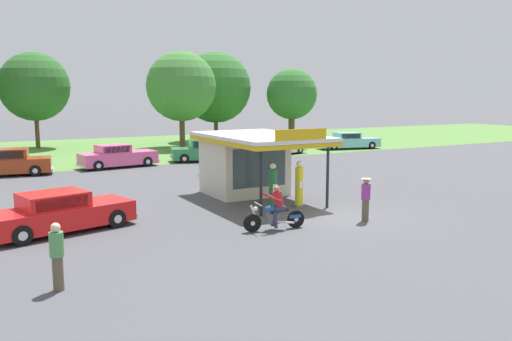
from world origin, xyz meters
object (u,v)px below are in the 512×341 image
Objects in this scene: gas_pump_nearside at (273,189)px; parked_car_back_row_far_right at (348,141)px; bystander_chatting_near_pumps at (204,161)px; parked_car_back_row_centre_right at (3,164)px; bystander_standing_back_lot at (366,198)px; parked_car_back_row_far_left at (276,146)px; motorcycle_with_rider at (275,212)px; parked_car_back_row_right at (118,157)px; bystander_admiring_sedan at (57,255)px; featured_classic_sedan at (60,213)px; parked_car_second_row_spare at (205,151)px; gas_pump_offside at (299,186)px.

parked_car_back_row_far_right is at bearing 44.21° from gas_pump_nearside.
bystander_chatting_near_pumps reaches higher than parked_car_back_row_far_right.
parked_car_back_row_centre_right is (-9.18, 15.61, -0.18)m from gas_pump_nearside.
bystander_standing_back_lot is at bearing -59.26° from parked_car_back_row_centre_right.
gas_pump_nearside is at bearing -97.56° from bystander_chatting_near_pumps.
parked_car_back_row_far_left is at bearing 67.78° from bystander_standing_back_lot.
motorcycle_with_rider reaches higher than parked_car_back_row_right.
bystander_chatting_near_pumps reaches higher than parked_car_back_row_right.
bystander_standing_back_lot reaches higher than parked_car_back_row_far_right.
bystander_standing_back_lot is (-8.26, -20.22, 0.18)m from parked_car_back_row_far_left.
parked_car_back_row_centre_right is 20.73m from bystander_admiring_sedan.
featured_classic_sedan is 11.05m from bystander_standing_back_lot.
parked_car_back_row_far_right is at bearing 23.95° from bystander_chatting_near_pumps.
bystander_standing_back_lot is (10.30, -3.99, 0.23)m from featured_classic_sedan.
bystander_chatting_near_pumps is at bearing -26.59° from parked_car_back_row_centre_right.
parked_car_second_row_spare is 3.40× the size of bystander_chatting_near_pumps.
parked_car_second_row_spare reaches higher than parked_car_back_row_far_left.
featured_classic_sedan is at bearing -86.33° from parked_car_back_row_centre_right.
motorcycle_with_rider is 19.89m from parked_car_back_row_centre_right.
bystander_chatting_near_pumps is (-2.56, -5.78, 0.11)m from parked_car_second_row_spare.
parked_car_back_row_far_left is at bearing 48.50° from bystander_admiring_sedan.
gas_pump_offside is 1.17× the size of bystander_admiring_sedan.
parked_car_back_row_far_right is at bearing 4.72° from parked_car_back_row_centre_right.
parked_car_back_row_far_left reaches higher than parked_car_back_row_right.
parked_car_back_row_right reaches higher than parked_car_back_row_far_right.
gas_pump_nearside reaches higher than bystander_standing_back_lot.
gas_pump_nearside is at bearing 29.26° from bystander_admiring_sedan.
motorcycle_with_rider is at bearing -133.98° from parked_car_back_row_far_right.
bystander_admiring_sedan reaches higher than parked_car_back_row_centre_right.
parked_car_back_row_far_right is at bearing 7.02° from parked_car_back_row_far_left.
bystander_standing_back_lot is 0.98× the size of bystander_admiring_sedan.
parked_car_back_row_centre_right reaches higher than parked_car_back_row_far_left.
bystander_standing_back_lot is (11.26, -18.93, 0.17)m from parked_car_back_row_centre_right.
featured_classic_sedan is at bearing 175.39° from gas_pump_nearside.
bystander_admiring_sedan is (-6.75, -21.05, 0.20)m from parked_car_back_row_right.
parked_car_back_row_far_left is at bearing 7.02° from parked_car_second_row_spare.
parked_car_back_row_centre_right is at bearing 93.67° from featured_classic_sedan.
featured_classic_sedan is 5.86m from bystander_admiring_sedan.
gas_pump_nearside is 3.17m from motorcycle_with_rider.
parked_car_second_row_spare is (5.47, 18.86, 0.05)m from motorcycle_with_rider.
parked_car_back_row_centre_right reaches higher than motorcycle_with_rider.
motorcycle_with_rider is at bearing -135.79° from gas_pump_offside.
parked_car_back_row_far_right is 35.87m from bystander_admiring_sedan.
parked_car_back_row_far_left is 19.56m from parked_car_back_row_centre_right.
gas_pump_offside reaches higher than bystander_standing_back_lot.
gas_pump_offside is at bearing -133.69° from parked_car_back_row_far_right.
bystander_chatting_near_pumps is at bearing 45.21° from featured_classic_sedan.
bystander_chatting_near_pumps is at bearing 55.77° from bystander_admiring_sedan.
gas_pump_offside is 16.35m from parked_car_back_row_right.
motorcycle_with_rider is 0.44× the size of parked_car_back_row_right.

